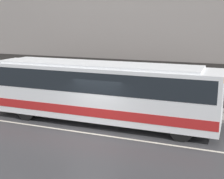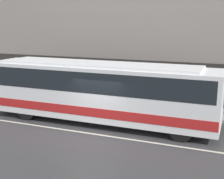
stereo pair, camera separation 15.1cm
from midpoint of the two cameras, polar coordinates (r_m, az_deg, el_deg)
ground_plane at (r=14.92m, az=-3.71°, el=-8.13°), size 60.00×60.00×0.00m
sidewalk at (r=19.50m, az=2.83°, el=-2.91°), size 60.00×2.41×0.17m
building_facade at (r=20.12m, az=4.31°, el=15.27°), size 60.00×0.35×12.91m
lane_stripe at (r=14.92m, az=-3.71°, el=-8.11°), size 54.00×0.14×0.01m
transit_bus at (r=16.18m, az=-2.84°, el=0.05°), size 12.29×2.59×3.14m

